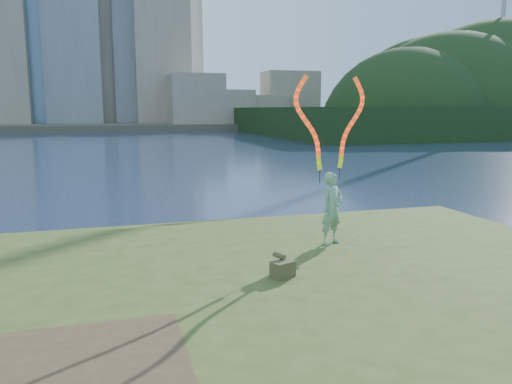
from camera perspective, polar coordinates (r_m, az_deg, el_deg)
name	(u,v)px	position (r m, az deg, el deg)	size (l,w,h in m)	color
ground	(197,316)	(9.53, -6.78, -13.88)	(320.00, 320.00, 0.00)	#1B2843
grassy_knoll	(224,358)	(7.35, -3.65, -18.36)	(20.00, 18.00, 0.80)	#3B4C1B
far_shore	(116,125)	(103.70, -15.76, 7.36)	(320.00, 40.00, 1.20)	#474234
wooded_hill	(492,131)	(91.85, 25.36, 6.31)	(78.00, 50.00, 63.00)	black
woman_with_ribbons	(332,181)	(11.08, 8.65, 1.30)	(1.89, 0.81, 3.99)	#1C7439
canvas_bag	(282,268)	(9.03, 3.04, -8.68)	(0.47, 0.53, 0.38)	#434A28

